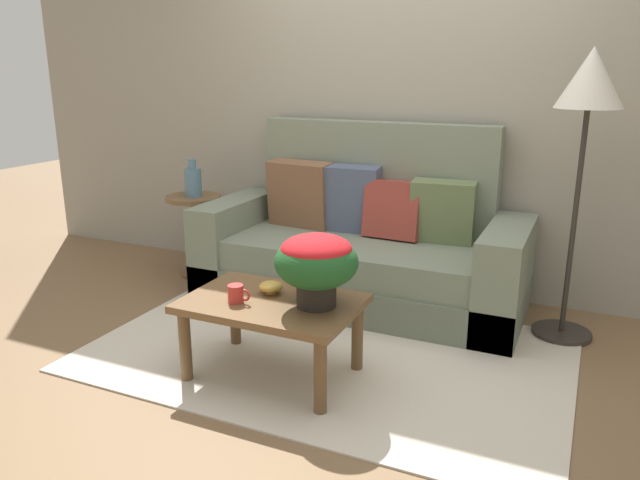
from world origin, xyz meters
name	(u,v)px	position (x,y,z in m)	size (l,w,h in m)	color
ground_plane	(331,349)	(0.00, 0.00, 0.00)	(14.00, 14.00, 0.00)	brown
wall_back	(406,74)	(0.00, 1.23, 1.46)	(6.40, 0.12, 2.93)	gray
area_rug	(328,352)	(0.00, -0.05, 0.01)	(2.53, 1.63, 0.01)	beige
couch	(362,249)	(-0.13, 0.79, 0.35)	(2.11, 0.85, 1.16)	#626B59
coffee_table	(272,312)	(-0.15, -0.40, 0.35)	(0.85, 0.58, 0.41)	brown
side_table	(194,221)	(-1.43, 0.74, 0.42)	(0.40, 0.40, 0.60)	brown
floor_lamp	(588,104)	(1.15, 0.72, 1.32)	(0.35, 0.35, 1.62)	#2D2823
potted_plant	(316,261)	(0.08, -0.37, 0.63)	(0.40, 0.40, 0.35)	black
coffee_mug	(236,294)	(-0.29, -0.49, 0.45)	(0.12, 0.08, 0.09)	red
snack_bowl	(271,287)	(-0.20, -0.32, 0.45)	(0.12, 0.12, 0.06)	gold
table_vase	(193,181)	(-1.42, 0.74, 0.71)	(0.12, 0.12, 0.27)	slate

